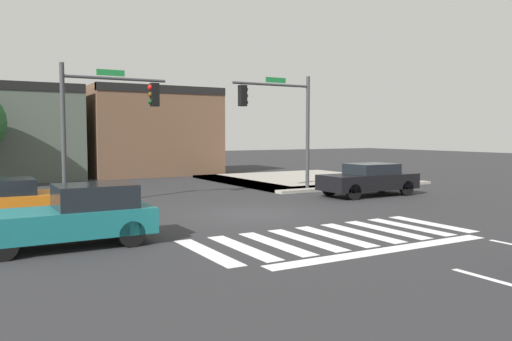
% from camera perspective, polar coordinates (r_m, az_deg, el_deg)
% --- Properties ---
extents(ground_plane, '(120.00, 120.00, 0.00)m').
position_cam_1_polar(ground_plane, '(18.15, -0.24, -4.87)').
color(ground_plane, '#2B2B2D').
extents(crosswalk_near, '(8.20, 3.18, 0.01)m').
position_cam_1_polar(crosswalk_near, '(14.47, 8.68, -7.22)').
color(crosswalk_near, silver).
rests_on(crosswalk_near, ground_plane).
extents(curb_corner_northeast, '(10.00, 10.60, 0.15)m').
position_cam_1_polar(curb_corner_northeast, '(30.56, 4.87, -1.07)').
color(curb_corner_northeast, '#9E998E').
rests_on(curb_corner_northeast, ground_plane).
extents(storefront_row, '(16.85, 6.49, 5.94)m').
position_cam_1_polar(storefront_row, '(35.17, -18.58, 4.10)').
color(storefront_row, '#4C564C').
rests_on(storefront_row, ground_plane).
extents(traffic_signal_northwest, '(4.15, 0.32, 5.51)m').
position_cam_1_polar(traffic_signal_northwest, '(21.11, -16.43, 6.41)').
color(traffic_signal_northwest, '#383A3D').
rests_on(traffic_signal_northwest, ground_plane).
extents(traffic_signal_northeast, '(4.23, 0.32, 5.62)m').
position_cam_1_polar(traffic_signal_northeast, '(24.50, 2.74, 6.44)').
color(traffic_signal_northeast, '#383A3D').
rests_on(traffic_signal_northeast, ground_plane).
extents(car_black, '(4.62, 1.86, 1.47)m').
position_cam_1_polar(car_black, '(23.90, 12.46, -0.96)').
color(car_black, black).
rests_on(car_black, ground_plane).
extents(car_orange, '(4.40, 1.92, 1.40)m').
position_cam_1_polar(car_orange, '(18.14, -26.59, -3.00)').
color(car_orange, orange).
rests_on(car_orange, ground_plane).
extents(car_teal, '(4.28, 1.81, 1.55)m').
position_cam_1_polar(car_teal, '(13.72, -19.77, -4.80)').
color(car_teal, '#196B70').
rests_on(car_teal, ground_plane).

